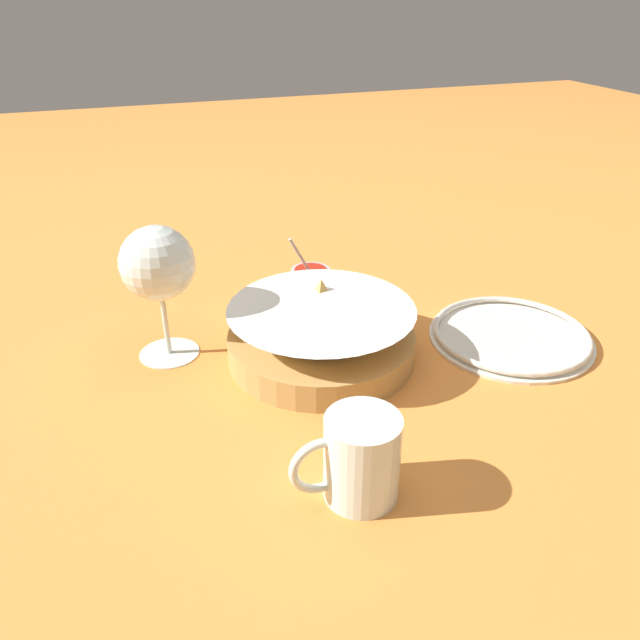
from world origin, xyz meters
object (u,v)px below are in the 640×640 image
object	(u,v)px
wine_glass	(158,267)
beer_mug	(360,460)
food_basket	(320,336)
sauce_cup	(311,280)
side_plate	(511,335)

from	to	relation	value
wine_glass	beer_mug	xyz separation A→B (m)	(-0.14, 0.32, -0.09)
food_basket	sauce_cup	world-z (taller)	sauce_cup
wine_glass	beer_mug	size ratio (longest dim) A/B	1.64
wine_glass	side_plate	bearing A→B (deg)	164.87
food_basket	side_plate	size ratio (longest dim) A/B	1.09
sauce_cup	wine_glass	xyz separation A→B (m)	(0.24, 0.11, 0.10)
food_basket	beer_mug	world-z (taller)	same
beer_mug	side_plate	size ratio (longest dim) A/B	0.49
wine_glass	food_basket	bearing A→B (deg)	157.56
wine_glass	beer_mug	world-z (taller)	wine_glass
wine_glass	side_plate	size ratio (longest dim) A/B	0.80
sauce_cup	side_plate	xyz separation A→B (m)	(-0.22, 0.23, -0.02)
beer_mug	side_plate	world-z (taller)	beer_mug
food_basket	beer_mug	distance (m)	0.25
side_plate	food_basket	bearing A→B (deg)	-9.65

